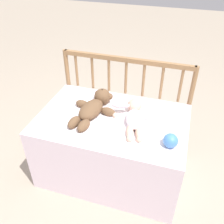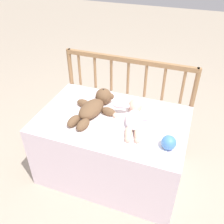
# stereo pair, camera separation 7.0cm
# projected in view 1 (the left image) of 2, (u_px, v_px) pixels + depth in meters

# --- Properties ---
(ground_plane) EXTENTS (12.00, 12.00, 0.00)m
(ground_plane) POSITION_uv_depth(u_px,v_px,m) (112.00, 170.00, 2.16)
(ground_plane) COLOR tan
(crib_mattress) EXTENTS (1.10, 0.71, 0.56)m
(crib_mattress) POSITION_uv_depth(u_px,v_px,m) (112.00, 146.00, 2.00)
(crib_mattress) COLOR silver
(crib_mattress) RESTS_ON ground_plane
(crib_rail) EXTENTS (1.10, 0.04, 0.88)m
(crib_rail) POSITION_uv_depth(u_px,v_px,m) (126.00, 87.00, 2.10)
(crib_rail) COLOR #997047
(crib_rail) RESTS_ON ground_plane
(blanket) EXTENTS (0.88, 0.55, 0.01)m
(blanket) POSITION_uv_depth(u_px,v_px,m) (112.00, 119.00, 1.83)
(blanket) COLOR white
(blanket) RESTS_ON crib_mattress
(teddy_bear) EXTENTS (0.34, 0.48, 0.13)m
(teddy_bear) POSITION_uv_depth(u_px,v_px,m) (94.00, 107.00, 1.86)
(teddy_bear) COLOR brown
(teddy_bear) RESTS_ON crib_mattress
(baby) EXTENTS (0.35, 0.42, 0.11)m
(baby) POSITION_uv_depth(u_px,v_px,m) (134.00, 117.00, 1.78)
(baby) COLOR white
(baby) RESTS_ON crib_mattress
(toy_ball) EXTENTS (0.10, 0.10, 0.10)m
(toy_ball) POSITION_uv_depth(u_px,v_px,m) (171.00, 141.00, 1.57)
(toy_ball) COLOR #4C8CDB
(toy_ball) RESTS_ON crib_mattress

